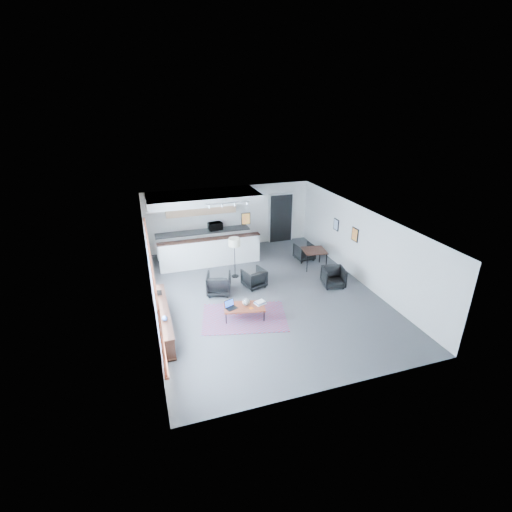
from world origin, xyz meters
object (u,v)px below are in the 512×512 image
object	(u,v)px
dining_table	(314,252)
dining_chair_far	(304,252)
microwave	(215,225)
ceramic_pot	(246,302)
armchair_left	(219,283)
coffee_table	(244,307)
dining_chair_near	(333,278)
book_stack	(260,302)
laptop	(230,306)
armchair_right	(254,277)
floor_lamp	(234,244)

from	to	relation	value
dining_table	dining_chair_far	bearing A→B (deg)	92.11
microwave	ceramic_pot	bearing A→B (deg)	-102.09
armchair_left	microwave	world-z (taller)	microwave
dining_chair_far	coffee_table	bearing A→B (deg)	39.56
dining_chair_near	coffee_table	bearing A→B (deg)	-152.70
coffee_table	armchair_left	world-z (taller)	armchair_left
dining_table	book_stack	bearing A→B (deg)	-139.41
laptop	microwave	bearing A→B (deg)	59.70
armchair_right	dining_chair_far	world-z (taller)	armchair_right
floor_lamp	dining_chair_near	xyz separation A→B (m)	(2.99, -1.73, -0.96)
book_stack	dining_table	world-z (taller)	dining_table
floor_lamp	ceramic_pot	bearing A→B (deg)	-97.94
dining_chair_far	floor_lamp	bearing A→B (deg)	7.59
armchair_right	floor_lamp	xyz separation A→B (m)	(-0.42, 0.92, 0.92)
book_stack	dining_table	size ratio (longest dim) A/B	0.39
coffee_table	dining_table	bearing A→B (deg)	47.85
dining_table	dining_chair_near	xyz separation A→B (m)	(-0.04, -1.60, -0.33)
ceramic_pot	microwave	size ratio (longest dim) A/B	0.40
floor_lamp	dining_chair_near	bearing A→B (deg)	-30.10
floor_lamp	dining_chair_near	size ratio (longest dim) A/B	2.34
armchair_left	dining_table	size ratio (longest dim) A/B	0.82
armchair_left	floor_lamp	bearing A→B (deg)	-112.07
ceramic_pot	microwave	world-z (taller)	microwave
microwave	floor_lamp	bearing A→B (deg)	-96.66
coffee_table	microwave	distance (m)	5.35
coffee_table	dining_chair_far	size ratio (longest dim) A/B	2.13
laptop	armchair_left	distance (m)	1.62
book_stack	armchair_right	size ratio (longest dim) A/B	0.53
laptop	dining_chair_far	distance (m)	5.06
dining_chair_far	book_stack	bearing A→B (deg)	43.95
ceramic_pot	dining_chair_near	xyz separation A→B (m)	(3.36, 0.93, -0.18)
floor_lamp	coffee_table	bearing A→B (deg)	-99.36
armchair_right	microwave	xyz separation A→B (m)	(-0.54, 3.52, 0.77)
floor_lamp	dining_table	size ratio (longest dim) A/B	1.56
coffee_table	floor_lamp	size ratio (longest dim) A/B	0.87
ceramic_pot	dining_chair_far	size ratio (longest dim) A/B	0.37
book_stack	armchair_right	distance (m)	1.82
dining_table	microwave	bearing A→B (deg)	139.16
laptop	dining_chair_far	size ratio (longest dim) A/B	0.64
armchair_right	armchair_left	bearing A→B (deg)	-10.17
floor_lamp	microwave	bearing A→B (deg)	92.73
ceramic_pot	book_stack	bearing A→B (deg)	-4.97
armchair_right	dining_table	bearing A→B (deg)	-178.18
ceramic_pot	armchair_left	world-z (taller)	armchair_left
armchair_right	microwave	distance (m)	3.64
coffee_table	laptop	distance (m)	0.42
armchair_left	dining_chair_near	xyz separation A→B (m)	(3.82, -0.71, -0.07)
ceramic_pot	dining_table	xyz separation A→B (m)	(3.41, 2.53, 0.14)
ceramic_pot	armchair_right	distance (m)	1.92
book_stack	armchair_left	distance (m)	1.89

